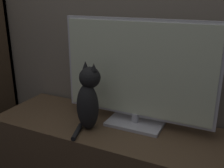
# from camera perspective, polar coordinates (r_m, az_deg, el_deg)

# --- Properties ---
(wall_back) EXTENTS (4.80, 0.05, 2.60)m
(wall_back) POSITION_cam_1_polar(r_m,az_deg,el_deg) (1.82, 3.79, 17.18)
(wall_back) COLOR #756B5B
(wall_back) RESTS_ON ground_plane
(tv_stand) EXTENTS (1.56, 0.54, 0.55)m
(tv_stand) POSITION_cam_1_polar(r_m,az_deg,el_deg) (1.87, -0.71, -16.34)
(tv_stand) COLOR brown
(tv_stand) RESTS_ON ground_plane
(tv) EXTENTS (0.98, 0.21, 0.68)m
(tv) POSITION_cam_1_polar(r_m,az_deg,el_deg) (1.62, 5.40, 2.19)
(tv) COLOR #B7B7BC
(tv) RESTS_ON tv_stand
(cat) EXTENTS (0.18, 0.28, 0.43)m
(cat) POSITION_cam_1_polar(r_m,az_deg,el_deg) (1.62, -5.15, -3.32)
(cat) COLOR black
(cat) RESTS_ON tv_stand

